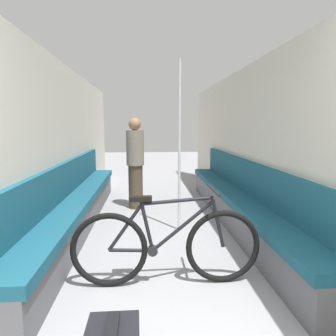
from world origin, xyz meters
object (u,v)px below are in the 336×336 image
at_px(bicycle, 167,246).
at_px(bench_seat_row_left, 77,207).
at_px(bench_seat_row_right, 238,204).
at_px(grab_pole_near, 179,150).
at_px(passenger_standing, 135,162).

bearing_deg(bicycle, bench_seat_row_left, 107.33).
distance_m(bench_seat_row_left, bicycle, 1.92).
relative_size(bench_seat_row_right, bicycle, 2.76).
xyz_separation_m(bench_seat_row_right, bicycle, (-1.13, -1.54, 0.04)).
distance_m(bench_seat_row_left, bench_seat_row_right, 2.27).
relative_size(grab_pole_near, passenger_standing, 1.46).
xyz_separation_m(grab_pole_near, passenger_standing, (-0.63, 1.16, -0.31)).
bearing_deg(passenger_standing, bicycle, 67.24).
relative_size(bench_seat_row_left, bench_seat_row_right, 1.00).
distance_m(bicycle, passenger_standing, 2.64).
distance_m(grab_pole_near, passenger_standing, 1.36).
xyz_separation_m(bench_seat_row_left, grab_pole_near, (1.41, -0.13, 0.79)).
bearing_deg(passenger_standing, bench_seat_row_left, 22.36).
bearing_deg(bench_seat_row_left, passenger_standing, 52.98).
xyz_separation_m(bench_seat_row_left, bicycle, (1.14, -1.54, 0.04)).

